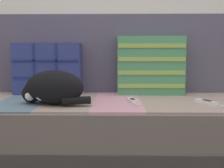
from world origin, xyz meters
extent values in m
plane|color=#564C47|center=(0.00, 0.00, 0.00)|extent=(14.00, 14.00, 0.00)
cube|color=#3D3838|center=(0.00, 0.12, 0.09)|extent=(2.04, 0.86, 0.17)
cube|color=#6B605B|center=(0.00, 0.12, 0.27)|extent=(2.00, 0.84, 0.19)
cube|color=slate|center=(-0.55, 0.10, 0.37)|extent=(0.27, 0.76, 0.01)
cube|color=gray|center=(-0.27, 0.10, 0.37)|extent=(0.27, 0.76, 0.01)
cube|color=#C6899E|center=(0.00, 0.10, 0.37)|extent=(0.27, 0.76, 0.01)
cube|color=gray|center=(0.27, 0.10, 0.37)|extent=(0.27, 0.76, 0.01)
cube|color=gray|center=(0.55, 0.10, 0.37)|extent=(0.27, 0.76, 0.01)
cube|color=#514C60|center=(0.00, 0.48, 0.65)|extent=(2.00, 0.14, 0.55)
cube|color=navy|center=(-0.48, 0.34, 0.55)|extent=(0.45, 0.13, 0.35)
cube|color=navy|center=(-0.48, 0.27, 0.49)|extent=(0.44, 0.01, 0.01)
cube|color=navy|center=(-0.55, 0.27, 0.55)|extent=(0.01, 0.01, 0.33)
cube|color=navy|center=(-0.48, 0.27, 0.61)|extent=(0.44, 0.01, 0.01)
cube|color=navy|center=(-0.40, 0.27, 0.55)|extent=(0.01, 0.01, 0.33)
cube|color=#4C9366|center=(0.22, 0.34, 0.57)|extent=(0.45, 0.13, 0.39)
cube|color=#93B751|center=(0.22, 0.27, 0.44)|extent=(0.44, 0.01, 0.03)
cube|color=#93B751|center=(0.22, 0.27, 0.53)|extent=(0.44, 0.01, 0.03)
cube|color=#93B751|center=(0.22, 0.27, 0.61)|extent=(0.44, 0.01, 0.03)
cube|color=#93B751|center=(0.22, 0.27, 0.70)|extent=(0.44, 0.01, 0.03)
ellipsoid|color=black|center=(-0.34, -0.07, 0.47)|extent=(0.37, 0.26, 0.19)
sphere|color=black|center=(-0.48, -0.04, 0.43)|extent=(0.11, 0.11, 0.11)
sphere|color=white|center=(-0.48, -0.07, 0.42)|extent=(0.06, 0.06, 0.06)
ellipsoid|color=white|center=(-0.39, -0.11, 0.44)|extent=(0.10, 0.05, 0.08)
cylinder|color=black|center=(-0.21, -0.14, 0.41)|extent=(0.15, 0.08, 0.04)
cone|color=black|center=(-0.48, -0.07, 0.49)|extent=(0.04, 0.04, 0.04)
cone|color=black|center=(-0.47, -0.01, 0.49)|extent=(0.04, 0.04, 0.04)
cube|color=white|center=(0.08, 0.01, 0.38)|extent=(0.06, 0.14, 0.02)
cube|color=black|center=(0.09, 0.00, 0.39)|extent=(0.03, 0.05, 0.00)
cube|color=black|center=(0.07, 0.07, 0.38)|extent=(0.03, 0.01, 0.02)
torus|color=silver|center=(0.10, -0.08, 0.38)|extent=(0.06, 0.06, 0.01)
cube|color=white|center=(0.49, -0.03, 0.38)|extent=(0.10, 0.16, 0.02)
cube|color=black|center=(0.49, -0.04, 0.39)|extent=(0.04, 0.06, 0.00)
cube|color=black|center=(0.46, 0.04, 0.38)|extent=(0.03, 0.02, 0.02)
torus|color=silver|center=(0.53, -0.12, 0.38)|extent=(0.06, 0.06, 0.01)
camera|label=1|loc=(0.00, -1.57, 0.65)|focal=45.00mm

